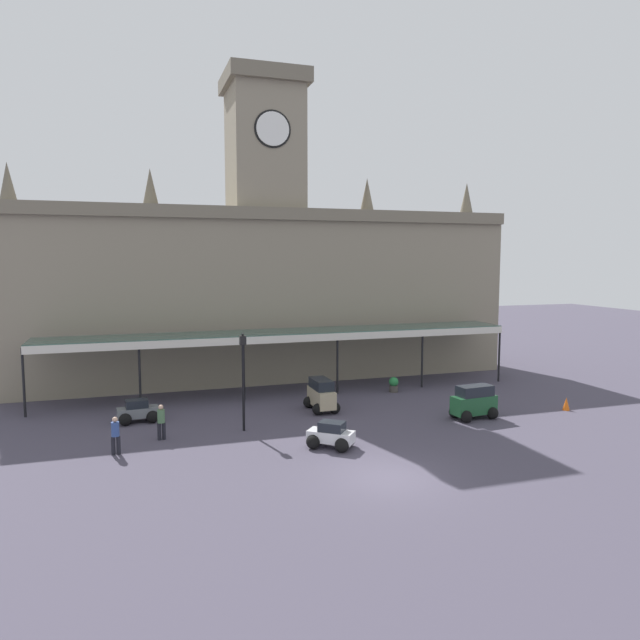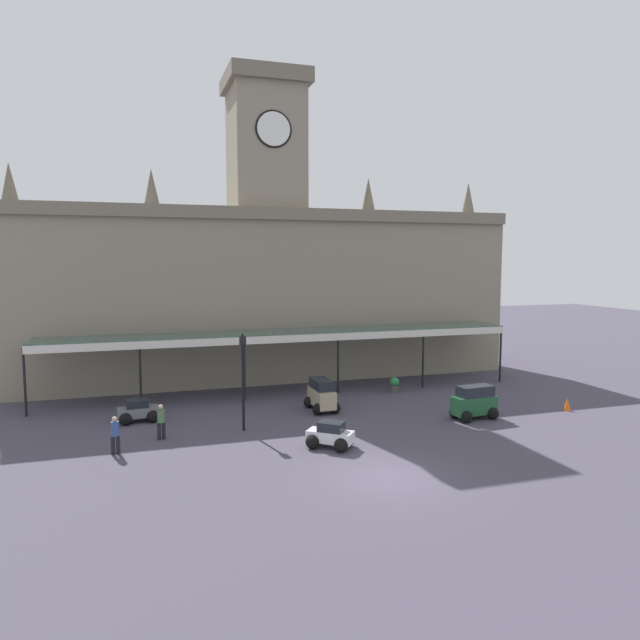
{
  "view_description": "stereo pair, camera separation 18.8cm",
  "coord_description": "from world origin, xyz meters",
  "px_view_note": "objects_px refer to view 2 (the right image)",
  "views": [
    {
      "loc": [
        -9.29,
        -19.96,
        8.42
      ],
      "look_at": [
        0.0,
        8.5,
        5.29
      ],
      "focal_mm": 32.9,
      "sensor_mm": 36.0,
      "label": 1
    },
    {
      "loc": [
        -9.11,
        -20.01,
        8.42
      ],
      "look_at": [
        0.0,
        8.5,
        5.29
      ],
      "focal_mm": 32.9,
      "sensor_mm": 36.0,
      "label": 2
    }
  ],
  "objects_px": {
    "pedestrian_crossing_forecourt": "(161,420)",
    "car_beige_van": "(322,396)",
    "car_grey_sedan": "(138,412)",
    "planter_by_canopy": "(394,385)",
    "victorian_lamppost": "(243,370)",
    "car_white_sedan": "(330,437)",
    "car_green_van": "(474,404)",
    "traffic_cone": "(567,404)",
    "pedestrian_near_entrance": "(115,434)"
  },
  "relations": [
    {
      "from": "car_white_sedan",
      "to": "traffic_cone",
      "type": "xyz_separation_m",
      "value": [
        14.66,
        2.11,
        -0.15
      ]
    },
    {
      "from": "car_green_van",
      "to": "victorian_lamppost",
      "type": "distance_m",
      "value": 12.3
    },
    {
      "from": "car_beige_van",
      "to": "traffic_cone",
      "type": "bearing_deg",
      "value": -17.75
    },
    {
      "from": "car_green_van",
      "to": "traffic_cone",
      "type": "distance_m",
      "value": 5.91
    },
    {
      "from": "pedestrian_crossing_forecourt",
      "to": "planter_by_canopy",
      "type": "xyz_separation_m",
      "value": [
        14.55,
        5.64,
        -0.42
      ]
    },
    {
      "from": "pedestrian_near_entrance",
      "to": "victorian_lamppost",
      "type": "bearing_deg",
      "value": 16.96
    },
    {
      "from": "car_beige_van",
      "to": "pedestrian_near_entrance",
      "type": "relative_size",
      "value": 1.44
    },
    {
      "from": "car_grey_sedan",
      "to": "planter_by_canopy",
      "type": "bearing_deg",
      "value": 7.92
    },
    {
      "from": "pedestrian_near_entrance",
      "to": "victorian_lamppost",
      "type": "relative_size",
      "value": 0.34
    },
    {
      "from": "pedestrian_crossing_forecourt",
      "to": "traffic_cone",
      "type": "distance_m",
      "value": 21.87
    },
    {
      "from": "car_green_van",
      "to": "victorian_lamppost",
      "type": "relative_size",
      "value": 0.51
    },
    {
      "from": "car_green_van",
      "to": "traffic_cone",
      "type": "height_order",
      "value": "car_green_van"
    },
    {
      "from": "car_white_sedan",
      "to": "traffic_cone",
      "type": "height_order",
      "value": "car_white_sedan"
    },
    {
      "from": "car_white_sedan",
      "to": "pedestrian_near_entrance",
      "type": "bearing_deg",
      "value": 167.73
    },
    {
      "from": "traffic_cone",
      "to": "planter_by_canopy",
      "type": "bearing_deg",
      "value": 135.76
    },
    {
      "from": "pedestrian_crossing_forecourt",
      "to": "victorian_lamppost",
      "type": "bearing_deg",
      "value": 3.67
    },
    {
      "from": "car_white_sedan",
      "to": "car_beige_van",
      "type": "xyz_separation_m",
      "value": [
        1.61,
        6.28,
        0.3
      ]
    },
    {
      "from": "car_white_sedan",
      "to": "planter_by_canopy",
      "type": "height_order",
      "value": "car_white_sedan"
    },
    {
      "from": "pedestrian_crossing_forecourt",
      "to": "car_green_van",
      "type": "bearing_deg",
      "value": -4.81
    },
    {
      "from": "car_beige_van",
      "to": "car_green_van",
      "type": "bearing_deg",
      "value": -29.68
    },
    {
      "from": "car_beige_van",
      "to": "car_green_van",
      "type": "height_order",
      "value": "same"
    },
    {
      "from": "car_green_van",
      "to": "planter_by_canopy",
      "type": "distance_m",
      "value": 7.12
    },
    {
      "from": "car_white_sedan",
      "to": "car_grey_sedan",
      "type": "bearing_deg",
      "value": 139.32
    },
    {
      "from": "car_beige_van",
      "to": "car_green_van",
      "type": "distance_m",
      "value": 8.24
    },
    {
      "from": "pedestrian_near_entrance",
      "to": "car_grey_sedan",
      "type": "bearing_deg",
      "value": 78.94
    },
    {
      "from": "pedestrian_crossing_forecourt",
      "to": "car_beige_van",
      "type": "bearing_deg",
      "value": 17.35
    },
    {
      "from": "car_white_sedan",
      "to": "victorian_lamppost",
      "type": "relative_size",
      "value": 0.46
    },
    {
      "from": "planter_by_canopy",
      "to": "traffic_cone",
      "type": "bearing_deg",
      "value": -44.24
    },
    {
      "from": "car_green_van",
      "to": "pedestrian_near_entrance",
      "type": "distance_m",
      "value": 17.91
    },
    {
      "from": "car_beige_van",
      "to": "car_white_sedan",
      "type": "bearing_deg",
      "value": -104.39
    },
    {
      "from": "pedestrian_near_entrance",
      "to": "traffic_cone",
      "type": "distance_m",
      "value": 23.81
    },
    {
      "from": "planter_by_canopy",
      "to": "pedestrian_crossing_forecourt",
      "type": "bearing_deg",
      "value": -158.83
    },
    {
      "from": "planter_by_canopy",
      "to": "car_green_van",
      "type": "bearing_deg",
      "value": -78.87
    },
    {
      "from": "car_beige_van",
      "to": "victorian_lamppost",
      "type": "relative_size",
      "value": 0.5
    },
    {
      "from": "car_white_sedan",
      "to": "car_green_van",
      "type": "height_order",
      "value": "car_green_van"
    },
    {
      "from": "car_white_sedan",
      "to": "planter_by_canopy",
      "type": "xyz_separation_m",
      "value": [
        7.4,
        9.18,
        -0.01
      ]
    },
    {
      "from": "car_grey_sedan",
      "to": "pedestrian_near_entrance",
      "type": "height_order",
      "value": "pedestrian_near_entrance"
    },
    {
      "from": "car_grey_sedan",
      "to": "planter_by_canopy",
      "type": "xyz_separation_m",
      "value": [
        15.56,
        2.16,
        -0.01
      ]
    },
    {
      "from": "pedestrian_crossing_forecourt",
      "to": "planter_by_canopy",
      "type": "bearing_deg",
      "value": 21.17
    },
    {
      "from": "car_beige_van",
      "to": "victorian_lamppost",
      "type": "distance_m",
      "value": 5.87
    },
    {
      "from": "car_beige_van",
      "to": "pedestrian_crossing_forecourt",
      "type": "xyz_separation_m",
      "value": [
        -8.77,
        -2.74,
        0.1
      ]
    },
    {
      "from": "car_grey_sedan",
      "to": "car_beige_van",
      "type": "bearing_deg",
      "value": -4.29
    },
    {
      "from": "planter_by_canopy",
      "to": "car_grey_sedan",
      "type": "bearing_deg",
      "value": -172.08
    },
    {
      "from": "victorian_lamppost",
      "to": "planter_by_canopy",
      "type": "relative_size",
      "value": 5.04
    },
    {
      "from": "car_beige_van",
      "to": "victorian_lamppost",
      "type": "xyz_separation_m",
      "value": [
        -4.84,
        -2.49,
        2.21
      ]
    },
    {
      "from": "car_green_van",
      "to": "victorian_lamppost",
      "type": "bearing_deg",
      "value": 172.44
    },
    {
      "from": "traffic_cone",
      "to": "car_green_van",
      "type": "bearing_deg",
      "value": 179.04
    },
    {
      "from": "pedestrian_near_entrance",
      "to": "planter_by_canopy",
      "type": "relative_size",
      "value": 1.74
    },
    {
      "from": "car_grey_sedan",
      "to": "pedestrian_crossing_forecourt",
      "type": "relative_size",
      "value": 1.27
    },
    {
      "from": "victorian_lamppost",
      "to": "planter_by_canopy",
      "type": "height_order",
      "value": "victorian_lamppost"
    }
  ]
}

